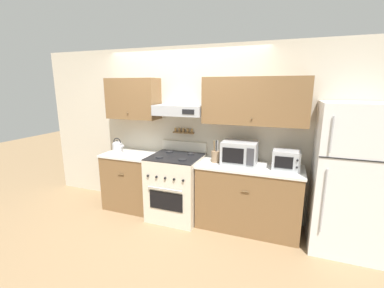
# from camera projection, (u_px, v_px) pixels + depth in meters

# --- Properties ---
(ground_plane) EXTENTS (16.00, 16.00, 0.00)m
(ground_plane) POSITION_uv_depth(u_px,v_px,m) (169.00, 224.00, 3.75)
(ground_plane) COLOR #937551
(wall_back) EXTENTS (5.20, 0.46, 2.55)m
(wall_back) POSITION_uv_depth(u_px,v_px,m) (190.00, 122.00, 3.93)
(wall_back) COLOR beige
(wall_back) RESTS_ON ground_plane
(counter_left) EXTENTS (0.86, 0.62, 0.91)m
(counter_left) POSITION_uv_depth(u_px,v_px,m) (133.00, 180.00, 4.21)
(counter_left) COLOR brown
(counter_left) RESTS_ON ground_plane
(counter_right) EXTENTS (1.40, 0.62, 0.91)m
(counter_right) POSITION_uv_depth(u_px,v_px,m) (248.00, 197.00, 3.58)
(counter_right) COLOR brown
(counter_right) RESTS_ON ground_plane
(stove_range) EXTENTS (0.74, 0.73, 1.12)m
(stove_range) POSITION_uv_depth(u_px,v_px,m) (176.00, 186.00, 3.88)
(stove_range) COLOR beige
(stove_range) RESTS_ON ground_plane
(refrigerator) EXTENTS (0.80, 0.71, 1.79)m
(refrigerator) POSITION_uv_depth(u_px,v_px,m) (350.00, 179.00, 3.03)
(refrigerator) COLOR white
(refrigerator) RESTS_ON ground_plane
(tea_kettle) EXTENTS (0.21, 0.16, 0.23)m
(tea_kettle) POSITION_uv_depth(u_px,v_px,m) (117.00, 146.00, 4.19)
(tea_kettle) COLOR #B7B7BC
(tea_kettle) RESTS_ON counter_left
(microwave) EXTENTS (0.47, 0.35, 0.32)m
(microwave) POSITION_uv_depth(u_px,v_px,m) (239.00, 153.00, 3.52)
(microwave) COLOR #ADAFB5
(microwave) RESTS_ON counter_right
(utensil_crock) EXTENTS (0.12, 0.12, 0.31)m
(utensil_crock) POSITION_uv_depth(u_px,v_px,m) (216.00, 156.00, 3.63)
(utensil_crock) COLOR #8E7051
(utensil_crock) RESTS_ON counter_right
(toaster_oven) EXTENTS (0.34, 0.28, 0.25)m
(toaster_oven) POSITION_uv_depth(u_px,v_px,m) (286.00, 160.00, 3.30)
(toaster_oven) COLOR #ADAFB5
(toaster_oven) RESTS_ON counter_right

